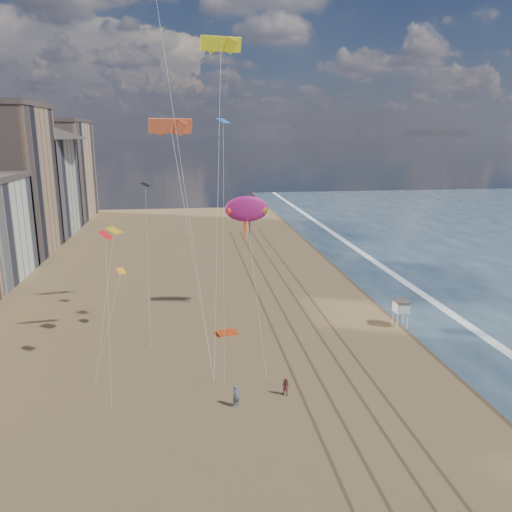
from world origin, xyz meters
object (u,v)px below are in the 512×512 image
at_px(kite_flyer_b, 286,387).
at_px(show_kite, 247,209).
at_px(kite_flyer_a, 236,396).
at_px(lifeguard_stand, 401,307).
at_px(grounded_kite, 227,333).

bearing_deg(kite_flyer_b, show_kite, 128.26).
distance_m(kite_flyer_a, kite_flyer_b, 4.80).
xyz_separation_m(lifeguard_stand, show_kite, (-18.06, 7.66, 11.23)).
bearing_deg(show_kite, kite_flyer_a, -99.12).
bearing_deg(show_kite, grounded_kite, -115.59).
relative_size(lifeguard_stand, kite_flyer_b, 2.03).
xyz_separation_m(grounded_kite, kite_flyer_a, (-0.43, -16.38, 0.85)).
height_order(grounded_kite, show_kite, show_kite).
bearing_deg(lifeguard_stand, show_kite, 157.01).
distance_m(grounded_kite, kite_flyer_a, 16.41).
height_order(lifeguard_stand, show_kite, show_kite).
bearing_deg(kite_flyer_a, kite_flyer_b, -6.01).
height_order(show_kite, kite_flyer_b, show_kite).
xyz_separation_m(kite_flyer_a, kite_flyer_b, (4.64, 1.22, -0.13)).
distance_m(grounded_kite, show_kite, 15.75).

